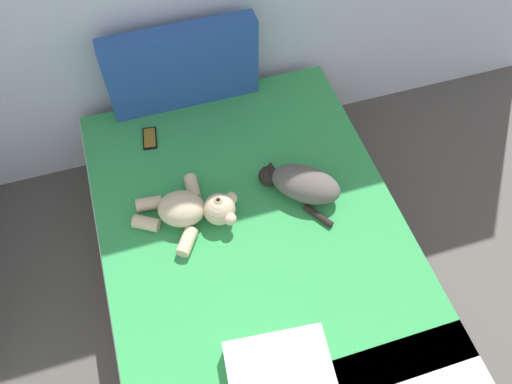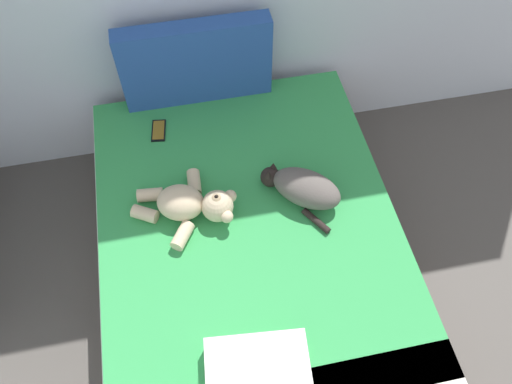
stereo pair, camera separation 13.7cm
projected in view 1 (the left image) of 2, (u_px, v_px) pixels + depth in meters
The scene contains 6 objects.
bed at pixel (254, 256), 2.63m from camera, with size 1.46×1.98×0.51m.
patterned_cushion at pixel (182, 67), 2.70m from camera, with size 0.80×0.11×0.47m.
cat at pixel (302, 184), 2.48m from camera, with size 0.39×0.41×0.15m.
teddy_bear at pixel (192, 210), 2.40m from camera, with size 0.51×0.42×0.16m.
cell_phone at pixel (150, 138), 2.73m from camera, with size 0.09×0.16×0.01m.
throw_pillow at pixel (279, 372), 2.00m from camera, with size 0.40×0.28×0.11m, color white.
Camera 1 is at (1.08, 1.63, 2.61)m, focal length 36.30 mm.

